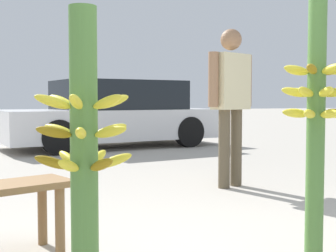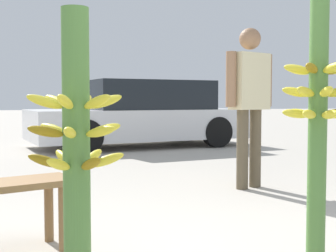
{
  "view_description": "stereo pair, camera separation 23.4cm",
  "coord_description": "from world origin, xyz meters",
  "px_view_note": "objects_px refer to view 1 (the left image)",
  "views": [
    {
      "loc": [
        -0.97,
        -2.01,
        0.95
      ],
      "look_at": [
        -0.13,
        0.6,
        0.79
      ],
      "focal_mm": 50.0,
      "sensor_mm": 36.0,
      "label": 1
    },
    {
      "loc": [
        -0.74,
        -2.08,
        0.95
      ],
      "look_at": [
        -0.13,
        0.6,
        0.79
      ],
      "focal_mm": 50.0,
      "sensor_mm": 36.0,
      "label": 2
    }
  ],
  "objects_px": {
    "banana_stalk_left": "(84,148)",
    "banana_stalk_center": "(316,109)",
    "parked_car": "(113,115)",
    "vendor_person": "(231,94)"
  },
  "relations": [
    {
      "from": "banana_stalk_center",
      "to": "parked_car",
      "type": "distance_m",
      "value": 6.94
    },
    {
      "from": "banana_stalk_center",
      "to": "parked_car",
      "type": "bearing_deg",
      "value": 88.37
    },
    {
      "from": "banana_stalk_center",
      "to": "vendor_person",
      "type": "relative_size",
      "value": 1.01
    },
    {
      "from": "parked_car",
      "to": "banana_stalk_center",
      "type": "bearing_deg",
      "value": 166.06
    },
    {
      "from": "parked_car",
      "to": "banana_stalk_left",
      "type": "bearing_deg",
      "value": 155.5
    },
    {
      "from": "banana_stalk_left",
      "to": "banana_stalk_center",
      "type": "bearing_deg",
      "value": 0.82
    },
    {
      "from": "vendor_person",
      "to": "banana_stalk_center",
      "type": "bearing_deg",
      "value": 51.28
    },
    {
      "from": "banana_stalk_left",
      "to": "parked_car",
      "type": "height_order",
      "value": "banana_stalk_left"
    },
    {
      "from": "banana_stalk_center",
      "to": "vendor_person",
      "type": "bearing_deg",
      "value": 76.17
    },
    {
      "from": "banana_stalk_center",
      "to": "parked_car",
      "type": "xyz_separation_m",
      "value": [
        0.2,
        6.94,
        -0.26
      ]
    }
  ]
}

